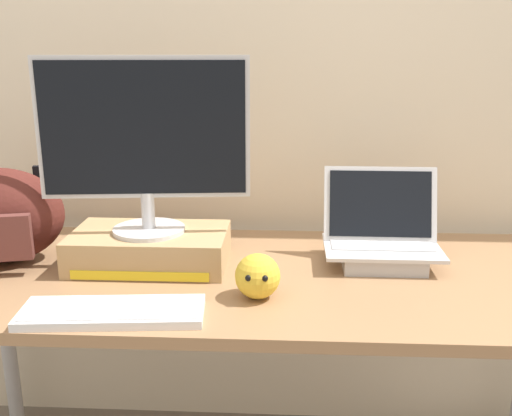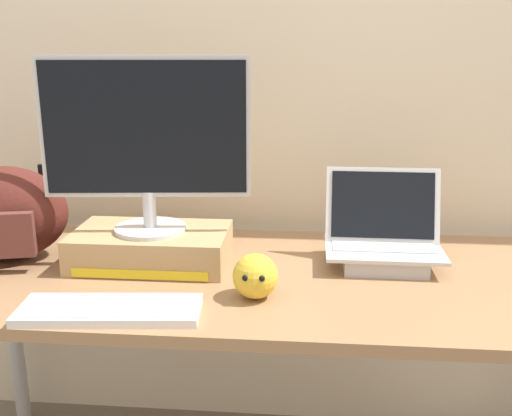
% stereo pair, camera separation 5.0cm
% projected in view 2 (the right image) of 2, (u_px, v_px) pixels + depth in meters
% --- Properties ---
extents(back_wall, '(7.00, 0.10, 2.60)m').
position_uv_depth(back_wall, '(269.00, 54.00, 1.87)').
color(back_wall, beige).
rests_on(back_wall, ground).
extents(desk, '(1.88, 0.74, 0.74)m').
position_uv_depth(desk, '(256.00, 296.00, 1.58)').
color(desk, '#99704C').
rests_on(desk, ground).
extents(toner_box_yellow, '(0.43, 0.26, 0.10)m').
position_uv_depth(toner_box_yellow, '(151.00, 247.00, 1.62)').
color(toner_box_yellow, tan).
rests_on(toner_box_yellow, desk).
extents(desktop_monitor, '(0.55, 0.20, 0.47)m').
position_uv_depth(desktop_monitor, '(146.00, 140.00, 1.54)').
color(desktop_monitor, silver).
rests_on(desktop_monitor, toner_box_yellow).
extents(open_laptop, '(0.32, 0.22, 0.26)m').
position_uv_depth(open_laptop, '(383.00, 246.00, 1.61)').
color(open_laptop, '#ADADB2').
rests_on(open_laptop, desk).
extents(external_keyboard, '(0.42, 0.18, 0.02)m').
position_uv_depth(external_keyboard, '(110.00, 310.00, 1.32)').
color(external_keyboard, white).
rests_on(external_keyboard, desk).
extents(messenger_backpack, '(0.39, 0.31, 0.27)m').
position_uv_depth(messenger_backpack, '(4.00, 214.00, 1.63)').
color(messenger_backpack, '#4C1E19').
rests_on(messenger_backpack, desk).
extents(plush_toy, '(0.11, 0.11, 0.11)m').
position_uv_depth(plush_toy, '(255.00, 276.00, 1.39)').
color(plush_toy, gold).
rests_on(plush_toy, desk).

